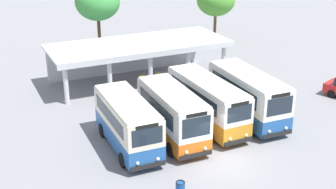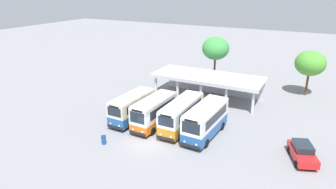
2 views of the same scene
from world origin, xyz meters
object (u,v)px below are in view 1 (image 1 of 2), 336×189
city_bus_middle_cream (207,101)px  litter_bin_apron (180,189)px  waiting_chair_end_by_column (142,79)px  city_bus_fourth_amber (248,95)px  city_bus_nearest_orange (127,122)px  waiting_chair_second_from_end (151,78)px  city_bus_second_in_row (172,113)px  waiting_chair_middle_seat (158,77)px

city_bus_middle_cream → litter_bin_apron: 8.89m
waiting_chair_end_by_column → city_bus_middle_cream: bearing=-83.8°
city_bus_fourth_amber → waiting_chair_end_by_column: size_ratio=8.69×
city_bus_fourth_amber → waiting_chair_end_by_column: bearing=112.6°
city_bus_nearest_orange → city_bus_fourth_amber: city_bus_fourth_amber is taller
city_bus_nearest_orange → litter_bin_apron: size_ratio=7.69×
city_bus_middle_cream → city_bus_fourth_amber: size_ratio=1.05×
waiting_chair_second_from_end → city_bus_fourth_amber: bearing=-70.9°
waiting_chair_end_by_column → waiting_chair_second_from_end: bearing=-9.7°
city_bus_nearest_orange → city_bus_fourth_amber: (9.02, 0.34, 0.11)m
city_bus_nearest_orange → litter_bin_apron: bearing=-84.9°
waiting_chair_end_by_column → waiting_chair_second_from_end: same height
city_bus_second_in_row → waiting_chair_middle_seat: 10.59m
city_bus_second_in_row → city_bus_middle_cream: size_ratio=0.88×
city_bus_middle_cream → waiting_chair_middle_seat: 9.17m
city_bus_nearest_orange → waiting_chair_second_from_end: bearing=59.5°
waiting_chair_middle_seat → litter_bin_apron: litter_bin_apron is taller
city_bus_second_in_row → city_bus_fourth_amber: size_ratio=0.92×
litter_bin_apron → waiting_chair_end_by_column: bearing=74.4°
city_bus_second_in_row → waiting_chair_middle_seat: size_ratio=8.02×
city_bus_nearest_orange → city_bus_second_in_row: city_bus_second_in_row is taller
waiting_chair_second_from_end → waiting_chair_end_by_column: bearing=170.3°
city_bus_fourth_amber → waiting_chair_middle_seat: city_bus_fourth_amber is taller
city_bus_middle_cream → waiting_chair_second_from_end: (-0.26, 9.02, -1.28)m
city_bus_nearest_orange → waiting_chair_end_by_column: bearing=63.1°
city_bus_second_in_row → city_bus_fourth_amber: bearing=4.0°
city_bus_second_in_row → city_bus_middle_cream: (3.01, 0.85, -0.02)m
city_bus_second_in_row → waiting_chair_second_from_end: bearing=74.4°
litter_bin_apron → city_bus_middle_cream: bearing=51.5°
city_bus_fourth_amber → litter_bin_apron: (-8.48, -6.45, -1.42)m
city_bus_middle_cream → litter_bin_apron: city_bus_middle_cream is taller
city_bus_middle_cream → waiting_chair_second_from_end: city_bus_middle_cream is taller
city_bus_second_in_row → litter_bin_apron: city_bus_second_in_row is taller
city_bus_nearest_orange → waiting_chair_second_from_end: 11.42m
waiting_chair_end_by_column → waiting_chair_second_from_end: size_ratio=1.00×
waiting_chair_end_by_column → waiting_chair_middle_seat: 1.46m
city_bus_fourth_amber → city_bus_second_in_row: bearing=-176.0°
litter_bin_apron → waiting_chair_second_from_end: bearing=71.8°
city_bus_nearest_orange → city_bus_second_in_row: (3.01, -0.08, 0.07)m
waiting_chair_end_by_column → waiting_chair_middle_seat: same height
waiting_chair_end_by_column → waiting_chair_middle_seat: size_ratio=1.00×
city_bus_second_in_row → waiting_chair_end_by_column: size_ratio=8.02×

